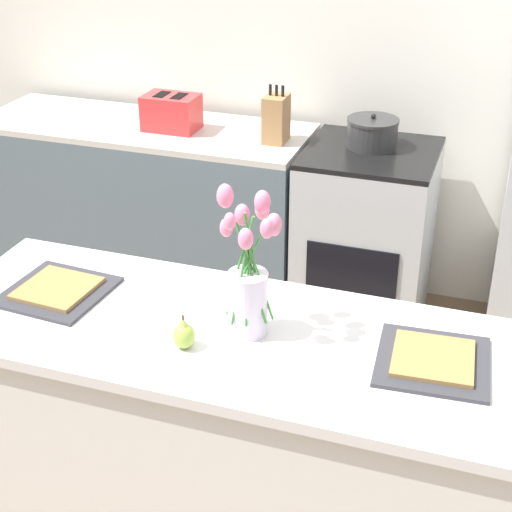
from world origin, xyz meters
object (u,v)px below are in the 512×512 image
Objects in this scene: flower_vase at (248,280)px; plate_setting_left at (57,290)px; stove_range at (365,239)px; knife_block at (276,119)px; toaster at (171,112)px; plate_setting_right at (433,360)px; cooking_pot at (372,133)px; pear_figurine at (184,335)px.

flower_vase is 0.66m from plate_setting_left.
stove_range is 2.07× the size of flower_vase.
plate_setting_left reaches higher than stove_range.
flower_vase reaches higher than knife_block.
knife_block is at bearing -0.74° from toaster.
plate_setting_right is 1.69m from cooking_pot.
pear_figurine is 1.77m from cooking_pot.
knife_block is (0.23, 1.54, 0.11)m from plate_setting_left.
knife_block is (-0.93, 1.54, 0.11)m from plate_setting_right.
plate_setting_right is 1.81m from knife_block.
knife_block is (-0.44, -0.07, 0.04)m from cooking_pot.
plate_setting_right is at bearing 1.14° from flower_vase.
plate_setting_left is at bearing 179.06° from flower_vase.
toaster reaches higher than cooking_pot.
knife_block is at bearing 81.44° from plate_setting_left.
flower_vase reaches higher than stove_range.
plate_setting_left is 1.75m from cooking_pot.
knife_block is at bearing -170.40° from cooking_pot.
flower_vase is (-0.04, -1.58, 0.61)m from stove_range.
plate_setting_left is 1.17m from plate_setting_right.
pear_figurine is at bearing -16.39° from plate_setting_left.
plate_setting_right is (0.48, -1.57, 0.45)m from stove_range.
knife_block is at bearing -176.60° from stove_range.
flower_vase reaches higher than plate_setting_left.
pear_figurine reaches higher than stove_range.
flower_vase is 1.56× the size of toaster.
toaster is (-0.80, 1.70, 0.05)m from pear_figurine.
flower_vase is at bearing -91.58° from stove_range.
plate_setting_right reaches higher than stove_range.
toaster is (-1.47, 1.55, 0.09)m from plate_setting_right.
plate_setting_right is (0.53, 0.01, -0.16)m from flower_vase.
flower_vase is 1.61× the size of knife_block.
stove_range is 0.72m from knife_block.
cooking_pot is at bearing 9.60° from knife_block.
plate_setting_left is 1.00× the size of plate_setting_right.
plate_setting_left is 1.35× the size of cooking_pot.
stove_range is at bearing 66.49° from plate_setting_left.
knife_block is at bearing 121.18° from plate_setting_right.
plate_setting_left is at bearing -98.56° from knife_block.
cooking_pot is (0.18, 1.77, 0.04)m from pear_figurine.
knife_block is (-0.45, -0.03, 0.56)m from stove_range.
plate_setting_left and plate_setting_right have the same top height.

